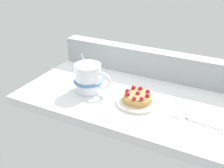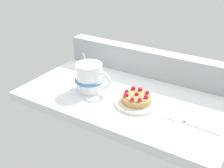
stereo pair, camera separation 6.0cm
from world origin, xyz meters
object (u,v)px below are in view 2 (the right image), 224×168
at_px(coffee_mug, 90,77).
at_px(dessert_fork, 192,124).
at_px(raspberry_tart, 137,98).
at_px(dessert_plate, 136,103).

relative_size(coffee_mug, dessert_fork, 0.87).
height_order(raspberry_tart, coffee_mug, coffee_mug).
distance_m(dessert_plate, dessert_fork, 0.19).
distance_m(raspberry_tart, dessert_fork, 0.19).
xyz_separation_m(coffee_mug, dessert_fork, (0.37, -0.02, -0.04)).
height_order(raspberry_tart, dessert_fork, raspberry_tart).
bearing_deg(dessert_plate, coffee_mug, 179.59).
distance_m(raspberry_tart, coffee_mug, 0.18).
bearing_deg(raspberry_tart, dessert_plate, -46.36).
relative_size(dessert_plate, coffee_mug, 0.99).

